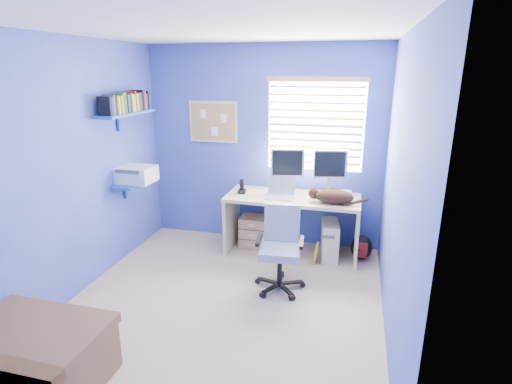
% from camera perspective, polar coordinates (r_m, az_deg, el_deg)
% --- Properties ---
extents(floor, '(3.00, 3.20, 0.00)m').
position_cam_1_polar(floor, '(4.09, -4.45, -15.35)').
color(floor, '#BFA78E').
rests_on(floor, ground).
extents(ceiling, '(3.00, 3.20, 0.00)m').
position_cam_1_polar(ceiling, '(3.47, -5.47, 22.16)').
color(ceiling, white).
rests_on(ceiling, wall_back).
extents(wall_back, '(3.00, 0.01, 2.50)m').
position_cam_1_polar(wall_back, '(5.08, 1.01, 6.43)').
color(wall_back, '#3548A2').
rests_on(wall_back, ground).
extents(wall_front, '(3.00, 0.01, 2.50)m').
position_cam_1_polar(wall_front, '(2.22, -18.60, -8.91)').
color(wall_front, '#3548A2').
rests_on(wall_front, ground).
extents(wall_left, '(0.01, 3.20, 2.50)m').
position_cam_1_polar(wall_left, '(4.30, -24.19, 2.95)').
color(wall_left, '#3548A2').
rests_on(wall_left, ground).
extents(wall_right, '(0.01, 3.20, 2.50)m').
position_cam_1_polar(wall_right, '(3.41, 19.68, 0.06)').
color(wall_right, '#3548A2').
rests_on(wall_right, ground).
extents(desk, '(1.59, 0.65, 0.74)m').
position_cam_1_polar(desk, '(4.91, 5.17, -4.71)').
color(desk, '#CDBB8F').
rests_on(desk, floor).
extents(laptop, '(0.33, 0.26, 0.22)m').
position_cam_1_polar(laptop, '(4.69, 3.43, 0.47)').
color(laptop, silver).
rests_on(laptop, desk).
extents(monitor_left, '(0.42, 0.19, 0.54)m').
position_cam_1_polar(monitor_left, '(4.89, 4.54, 3.08)').
color(monitor_left, silver).
rests_on(monitor_left, desk).
extents(monitor_right, '(0.42, 0.20, 0.54)m').
position_cam_1_polar(monitor_right, '(4.89, 10.50, 2.85)').
color(monitor_right, silver).
rests_on(monitor_right, desk).
extents(phone, '(0.10, 0.12, 0.17)m').
position_cam_1_polar(phone, '(4.87, -2.03, 0.82)').
color(phone, black).
rests_on(phone, desk).
extents(mug, '(0.10, 0.09, 0.10)m').
position_cam_1_polar(mug, '(4.80, 10.93, -0.18)').
color(mug, '#2C5C2F').
rests_on(mug, desk).
extents(cd_spindle, '(0.13, 0.13, 0.07)m').
position_cam_1_polar(cd_spindle, '(4.87, 12.80, -0.23)').
color(cd_spindle, silver).
rests_on(cd_spindle, desk).
extents(cat, '(0.46, 0.27, 0.16)m').
position_cam_1_polar(cat, '(4.58, 11.09, -0.66)').
color(cat, black).
rests_on(cat, desk).
extents(tower_pc, '(0.25, 0.46, 0.45)m').
position_cam_1_polar(tower_pc, '(4.92, 10.47, -6.73)').
color(tower_pc, beige).
rests_on(tower_pc, floor).
extents(drawer_boxes, '(0.35, 0.28, 0.41)m').
position_cam_1_polar(drawer_boxes, '(5.15, -0.23, -5.61)').
color(drawer_boxes, tan).
rests_on(drawer_boxes, floor).
extents(yellow_book, '(0.03, 0.17, 0.24)m').
position_cam_1_polar(yellow_book, '(4.79, 8.54, -8.68)').
color(yellow_book, yellow).
rests_on(yellow_book, floor).
extents(backpack, '(0.28, 0.23, 0.30)m').
position_cam_1_polar(backpack, '(4.99, 14.80, -7.65)').
color(backpack, black).
rests_on(backpack, floor).
extents(bed_corner, '(0.95, 0.68, 0.46)m').
position_cam_1_polar(bed_corner, '(3.45, -29.18, -20.03)').
color(bed_corner, brown).
rests_on(bed_corner, floor).
extents(office_chair, '(0.54, 0.54, 0.85)m').
position_cam_1_polar(office_chair, '(4.18, 3.48, -9.49)').
color(office_chair, black).
rests_on(office_chair, floor).
extents(window_blinds, '(1.15, 0.05, 1.10)m').
position_cam_1_polar(window_blinds, '(4.89, 8.47, 9.40)').
color(window_blinds, white).
rests_on(window_blinds, ground).
extents(corkboard, '(0.64, 0.02, 0.52)m').
position_cam_1_polar(corkboard, '(5.20, -6.12, 9.93)').
color(corkboard, '#CDBB8F').
rests_on(corkboard, ground).
extents(wall_shelves, '(0.42, 0.90, 1.05)m').
position_cam_1_polar(wall_shelves, '(4.78, -17.57, 7.21)').
color(wall_shelves, '#234EA9').
rests_on(wall_shelves, ground).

